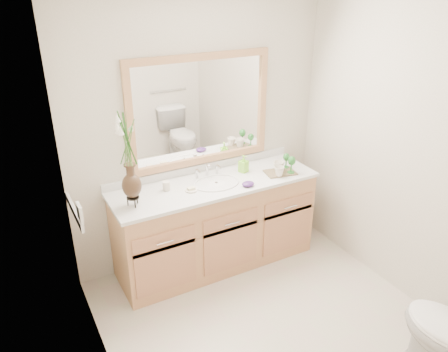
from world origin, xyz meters
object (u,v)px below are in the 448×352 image
tumbler (166,186)px  tray (280,172)px  flower_vase (128,146)px  soap_bottle (243,165)px

tumbler → tray: size_ratio=0.30×
flower_vase → tumbler: size_ratio=9.07×
flower_vase → tray: bearing=-1.9°
soap_bottle → tray: (0.28, -0.19, -0.06)m
flower_vase → tray: flower_vase is taller
flower_vase → soap_bottle: 1.17m
tumbler → tray: (1.04, -0.17, -0.03)m
flower_vase → tray: 1.45m
flower_vase → tumbler: flower_vase is taller
tray → tumbler: bearing=-178.9°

